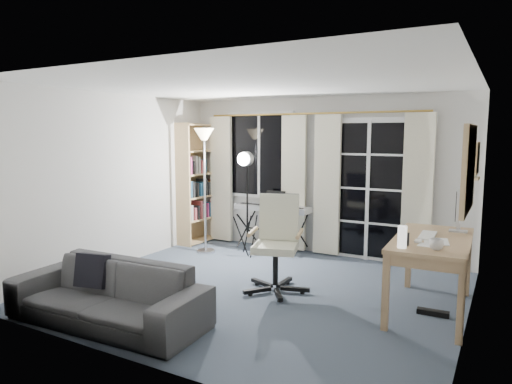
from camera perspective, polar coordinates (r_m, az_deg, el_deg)
floor at (r=5.55m, az=0.28°, el=-12.23°), size 4.50×4.00×0.02m
window at (r=7.48m, az=0.51°, el=4.63°), size 1.20×0.08×1.40m
french_door at (r=6.84m, az=13.86°, el=0.19°), size 1.32×0.09×2.11m
curtains at (r=7.03m, az=6.69°, el=1.10°), size 3.60×0.07×2.13m
bookshelf at (r=7.88m, az=-7.30°, el=0.77°), size 0.37×0.96×2.02m
torchiere_lamp at (r=7.05m, az=-6.48°, el=4.87°), size 0.32×0.32×1.93m
keyboard_piano at (r=7.15m, az=2.06°, el=-2.15°), size 1.24×0.62×0.89m
studio_light at (r=6.78m, az=-1.29°, el=2.65°), size 0.29×0.32×1.62m
office_chair at (r=5.44m, az=2.70°, el=-5.25°), size 0.79×0.75×1.13m
desk at (r=5.06m, az=21.16°, el=-6.44°), size 0.78×1.48×0.78m
monitor at (r=5.41m, az=24.07°, el=-1.50°), size 0.19×0.56×0.49m
desk_clutter at (r=4.86m, az=20.00°, el=-7.83°), size 0.44×0.90×0.99m
mug at (r=4.53m, az=21.62°, el=-5.95°), size 0.13×0.11×0.13m
wall_mirror at (r=4.26m, az=25.02°, el=2.65°), size 0.04×0.94×0.74m
framed_print at (r=5.15m, az=25.86°, el=3.84°), size 0.03×0.42×0.32m
wall_shelf at (r=5.67m, az=25.36°, el=2.16°), size 0.16×0.30×0.18m
sofa at (r=4.75m, az=-18.16°, el=-10.86°), size 2.04×0.68×0.79m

